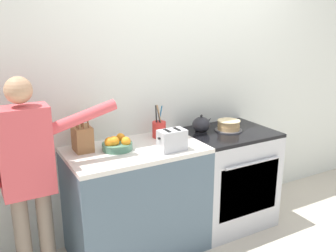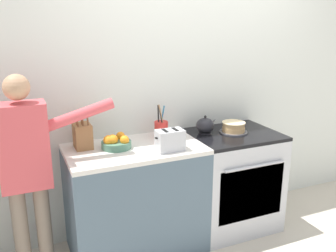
# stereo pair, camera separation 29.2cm
# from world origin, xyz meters

# --- Properties ---
(ground_plane) EXTENTS (16.00, 16.00, 0.00)m
(ground_plane) POSITION_xyz_m (0.00, 0.00, 0.00)
(ground_plane) COLOR beige
(wall_back) EXTENTS (8.00, 0.04, 2.60)m
(wall_back) POSITION_xyz_m (0.00, 0.66, 1.30)
(wall_back) COLOR silver
(wall_back) RESTS_ON ground_plane
(counter_cabinet) EXTENTS (1.08, 0.64, 0.91)m
(counter_cabinet) POSITION_xyz_m (-0.66, 0.32, 0.45)
(counter_cabinet) COLOR #4C6070
(counter_cabinet) RESTS_ON ground_plane
(stove_range) EXTENTS (0.77, 0.67, 0.91)m
(stove_range) POSITION_xyz_m (0.27, 0.32, 0.45)
(stove_range) COLOR #B7BABF
(stove_range) RESTS_ON ground_plane
(layer_cake) EXTENTS (0.25, 0.25, 0.10)m
(layer_cake) POSITION_xyz_m (0.28, 0.34, 0.95)
(layer_cake) COLOR #4C4C51
(layer_cake) RESTS_ON stove_range
(tea_kettle) EXTENTS (0.20, 0.16, 0.16)m
(tea_kettle) POSITION_xyz_m (0.04, 0.42, 0.97)
(tea_kettle) COLOR #232328
(tea_kettle) RESTS_ON stove_range
(knife_block) EXTENTS (0.13, 0.17, 0.28)m
(knife_block) POSITION_xyz_m (-1.03, 0.46, 1.00)
(knife_block) COLOR olive
(knife_block) RESTS_ON counter_cabinet
(utensil_crock) EXTENTS (0.12, 0.12, 0.29)m
(utensil_crock) POSITION_xyz_m (-0.36, 0.47, 0.98)
(utensil_crock) COLOR red
(utensil_crock) RESTS_ON counter_cabinet
(fruit_bowl) EXTENTS (0.23, 0.23, 0.12)m
(fruit_bowl) POSITION_xyz_m (-0.80, 0.35, 0.95)
(fruit_bowl) COLOR #4C7F66
(fruit_bowl) RESTS_ON counter_cabinet
(toaster) EXTENTS (0.23, 0.13, 0.17)m
(toaster) POSITION_xyz_m (-0.43, 0.14, 0.99)
(toaster) COLOR #B7BABF
(toaster) RESTS_ON counter_cabinet
(person_baker) EXTENTS (0.90, 0.20, 1.54)m
(person_baker) POSITION_xyz_m (-1.46, 0.27, 0.91)
(person_baker) COLOR #7A6B5B
(person_baker) RESTS_ON ground_plane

